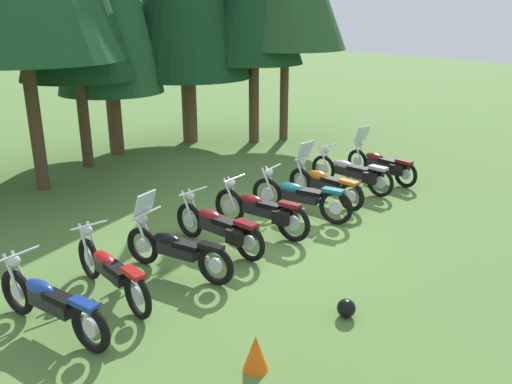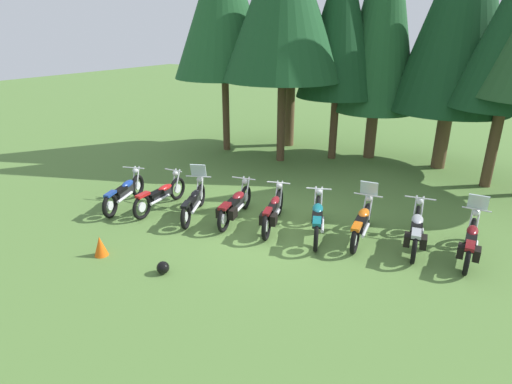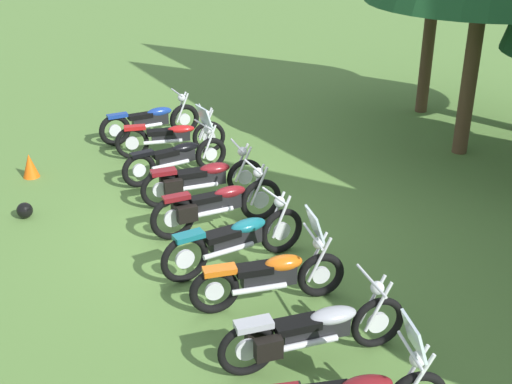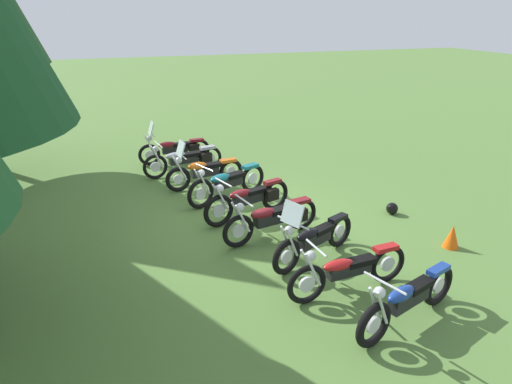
% 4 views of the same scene
% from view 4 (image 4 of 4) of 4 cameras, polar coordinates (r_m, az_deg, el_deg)
% --- Properties ---
extents(ground_plane, '(80.00, 80.00, 0.00)m').
position_cam_4_polar(ground_plane, '(10.56, -1.18, -3.15)').
color(ground_plane, '#547A38').
extents(motorcycle_0, '(0.98, 2.23, 1.00)m').
position_cam_4_polar(motorcycle_0, '(7.35, 18.44, -12.60)').
color(motorcycle_0, black).
rests_on(motorcycle_0, ground_plane).
extents(motorcycle_1, '(0.61, 2.31, 1.00)m').
position_cam_4_polar(motorcycle_1, '(7.85, 11.44, -9.47)').
color(motorcycle_1, black).
rests_on(motorcycle_1, ground_plane).
extents(motorcycle_2, '(1.09, 2.07, 1.35)m').
position_cam_4_polar(motorcycle_2, '(8.70, 7.18, -5.82)').
color(motorcycle_2, black).
rests_on(motorcycle_2, ground_plane).
extents(motorcycle_3, '(0.87, 2.25, 1.00)m').
position_cam_4_polar(motorcycle_3, '(9.48, 2.18, -3.20)').
color(motorcycle_3, black).
rests_on(motorcycle_3, ground_plane).
extents(motorcycle_4, '(0.91, 2.25, 1.03)m').
position_cam_4_polar(motorcycle_4, '(10.37, -0.84, -0.84)').
color(motorcycle_4, black).
rests_on(motorcycle_4, ground_plane).
extents(motorcycle_5, '(1.06, 2.25, 1.03)m').
position_cam_4_polar(motorcycle_5, '(11.37, -3.64, 1.22)').
color(motorcycle_5, black).
rests_on(motorcycle_5, ground_plane).
extents(motorcycle_6, '(0.73, 2.18, 1.35)m').
position_cam_4_polar(motorcycle_6, '(12.25, -6.54, 2.63)').
color(motorcycle_6, black).
rests_on(motorcycle_6, ground_plane).
extents(motorcycle_7, '(0.86, 2.37, 1.01)m').
position_cam_4_polar(motorcycle_7, '(13.36, -8.87, 4.11)').
color(motorcycle_7, black).
rests_on(motorcycle_7, ground_plane).
extents(motorcycle_8, '(0.63, 2.25, 1.35)m').
position_cam_4_polar(motorcycle_8, '(14.45, -10.02, 5.40)').
color(motorcycle_8, black).
rests_on(motorcycle_8, ground_plane).
extents(traffic_cone, '(0.32, 0.32, 0.48)m').
position_cam_4_polar(traffic_cone, '(9.98, 23.29, -5.12)').
color(traffic_cone, '#EA590F').
rests_on(traffic_cone, ground_plane).
extents(dropped_helmet, '(0.28, 0.28, 0.28)m').
position_cam_4_polar(dropped_helmet, '(11.14, 16.63, -1.98)').
color(dropped_helmet, black).
rests_on(dropped_helmet, ground_plane).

